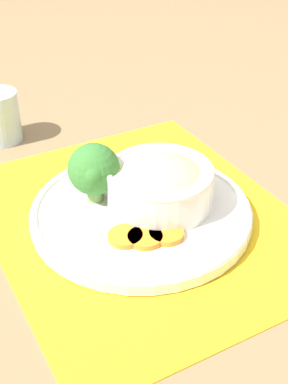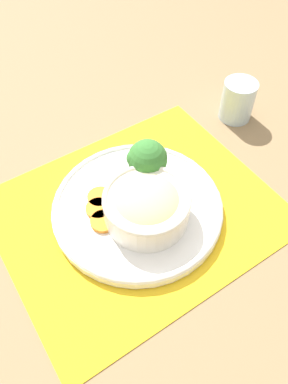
% 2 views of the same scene
% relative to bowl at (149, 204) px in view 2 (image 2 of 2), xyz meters
% --- Properties ---
extents(ground_plane, '(4.00, 4.00, 0.00)m').
position_rel_bowl_xyz_m(ground_plane, '(-0.00, 0.03, -0.05)').
color(ground_plane, '#8C704C').
extents(placemat, '(0.50, 0.41, 0.00)m').
position_rel_bowl_xyz_m(placemat, '(-0.00, 0.03, -0.05)').
color(placemat, yellow).
rests_on(placemat, ground_plane).
extents(plate, '(0.31, 0.31, 0.02)m').
position_rel_bowl_xyz_m(plate, '(-0.00, 0.03, -0.04)').
color(plate, white).
rests_on(plate, placemat).
extents(bowl, '(0.15, 0.15, 0.07)m').
position_rel_bowl_xyz_m(bowl, '(0.00, 0.00, 0.00)').
color(bowl, silver).
rests_on(bowl, plate).
extents(broccoli_floret, '(0.07, 0.07, 0.09)m').
position_rel_bowl_xyz_m(broccoli_floret, '(0.05, 0.08, 0.02)').
color(broccoli_floret, '#759E51').
rests_on(broccoli_floret, plate).
extents(carrot_slice_near, '(0.05, 0.05, 0.01)m').
position_rel_bowl_xyz_m(carrot_slice_near, '(-0.06, 0.08, -0.03)').
color(carrot_slice_near, orange).
rests_on(carrot_slice_near, plate).
extents(carrot_slice_middle, '(0.05, 0.05, 0.01)m').
position_rel_bowl_xyz_m(carrot_slice_middle, '(-0.07, 0.06, -0.03)').
color(carrot_slice_middle, orange).
rests_on(carrot_slice_middle, plate).
extents(carrot_slice_far, '(0.05, 0.05, 0.01)m').
position_rel_bowl_xyz_m(carrot_slice_far, '(-0.08, 0.03, -0.03)').
color(carrot_slice_far, orange).
rests_on(carrot_slice_far, plate).
extents(water_glass, '(0.07, 0.07, 0.09)m').
position_rel_bowl_xyz_m(water_glass, '(0.33, 0.14, -0.01)').
color(water_glass, silver).
rests_on(water_glass, ground_plane).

